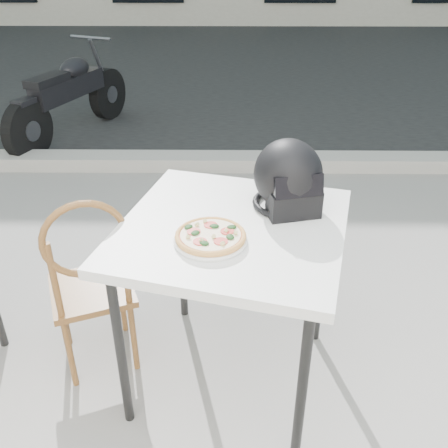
{
  "coord_description": "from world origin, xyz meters",
  "views": [
    {
      "loc": [
        0.13,
        -1.18,
        1.84
      ],
      "look_at": [
        0.11,
        0.46,
        0.89
      ],
      "focal_mm": 40.0,
      "sensor_mm": 36.0,
      "label": 1
    }
  ],
  "objects_px": {
    "cafe_table_main": "(232,241)",
    "motorcycle": "(70,98)",
    "cafe_chair_main": "(90,277)",
    "plate": "(211,240)",
    "pizza": "(211,236)",
    "helmet": "(288,179)"
  },
  "relations": [
    {
      "from": "cafe_table_main",
      "to": "motorcycle",
      "type": "height_order",
      "value": "motorcycle"
    },
    {
      "from": "cafe_table_main",
      "to": "cafe_chair_main",
      "type": "distance_m",
      "value": 0.67
    },
    {
      "from": "plate",
      "to": "cafe_chair_main",
      "type": "distance_m",
      "value": 0.65
    },
    {
      "from": "plate",
      "to": "pizza",
      "type": "bearing_deg",
      "value": 80.05
    },
    {
      "from": "plate",
      "to": "pizza",
      "type": "xyz_separation_m",
      "value": [
        0.0,
        0.0,
        0.02
      ]
    },
    {
      "from": "cafe_table_main",
      "to": "pizza",
      "type": "bearing_deg",
      "value": -122.29
    },
    {
      "from": "cafe_table_main",
      "to": "pizza",
      "type": "xyz_separation_m",
      "value": [
        -0.08,
        -0.13,
        0.1
      ]
    },
    {
      "from": "pizza",
      "to": "cafe_chair_main",
      "type": "bearing_deg",
      "value": 161.08
    },
    {
      "from": "cafe_table_main",
      "to": "helmet",
      "type": "xyz_separation_m",
      "value": [
        0.23,
        0.16,
        0.21
      ]
    },
    {
      "from": "pizza",
      "to": "cafe_chair_main",
      "type": "distance_m",
      "value": 0.66
    },
    {
      "from": "pizza",
      "to": "cafe_chair_main",
      "type": "height_order",
      "value": "cafe_chair_main"
    },
    {
      "from": "plate",
      "to": "cafe_table_main",
      "type": "bearing_deg",
      "value": 57.74
    },
    {
      "from": "helmet",
      "to": "cafe_chair_main",
      "type": "xyz_separation_m",
      "value": [
        -0.86,
        -0.1,
        -0.44
      ]
    },
    {
      "from": "cafe_table_main",
      "to": "cafe_chair_main",
      "type": "height_order",
      "value": "cafe_chair_main"
    },
    {
      "from": "helmet",
      "to": "motorcycle",
      "type": "bearing_deg",
      "value": 107.39
    },
    {
      "from": "cafe_chair_main",
      "to": "motorcycle",
      "type": "relative_size",
      "value": 0.54
    },
    {
      "from": "pizza",
      "to": "helmet",
      "type": "relative_size",
      "value": 0.84
    },
    {
      "from": "helmet",
      "to": "cafe_table_main",
      "type": "bearing_deg",
      "value": -159.63
    },
    {
      "from": "cafe_chair_main",
      "to": "plate",
      "type": "bearing_deg",
      "value": 139.63
    },
    {
      "from": "pizza",
      "to": "motorcycle",
      "type": "xyz_separation_m",
      "value": [
        -1.54,
        3.39,
        -0.46
      ]
    },
    {
      "from": "cafe_chair_main",
      "to": "motorcycle",
      "type": "height_order",
      "value": "cafe_chair_main"
    },
    {
      "from": "cafe_table_main",
      "to": "helmet",
      "type": "height_order",
      "value": "helmet"
    }
  ]
}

